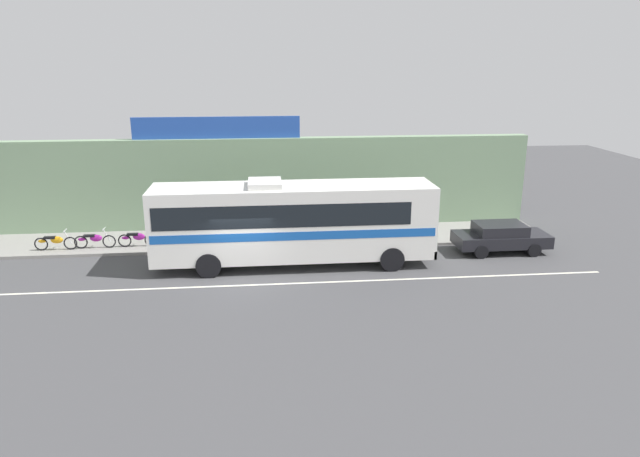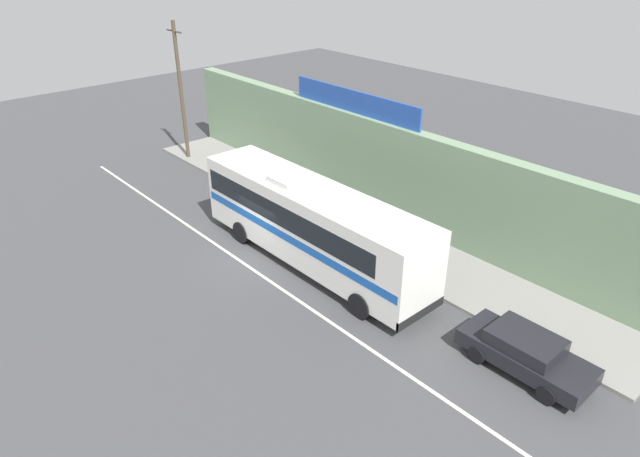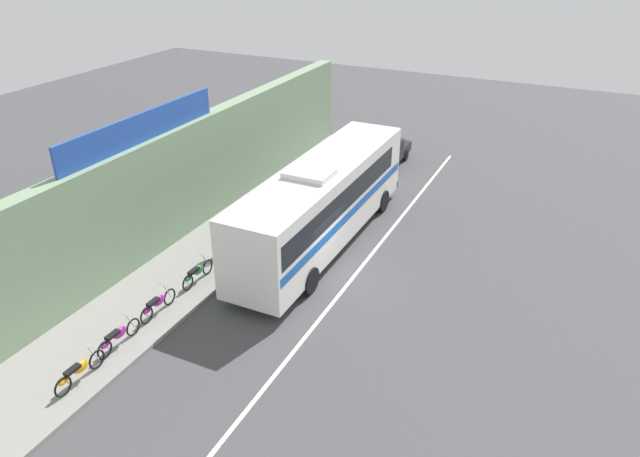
% 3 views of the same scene
% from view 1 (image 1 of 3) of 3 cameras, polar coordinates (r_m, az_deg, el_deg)
% --- Properties ---
extents(ground_plane, '(70.00, 70.00, 0.00)m').
position_cam_1_polar(ground_plane, '(24.16, -7.55, -4.87)').
color(ground_plane, '#444447').
extents(sidewalk_slab, '(30.00, 3.60, 0.14)m').
position_cam_1_polar(sidewalk_slab, '(29.04, -7.30, -1.04)').
color(sidewalk_slab, gray).
rests_on(sidewalk_slab, ground_plane).
extents(storefront_facade, '(30.00, 0.70, 4.80)m').
position_cam_1_polar(storefront_facade, '(30.54, -7.37, 4.34)').
color(storefront_facade, gray).
rests_on(storefront_facade, ground_plane).
extents(storefront_billboard, '(8.42, 0.12, 1.10)m').
position_cam_1_polar(storefront_billboard, '(30.14, -10.15, 9.75)').
color(storefront_billboard, '#234CAD').
rests_on(storefront_billboard, storefront_facade).
extents(road_center_stripe, '(30.00, 0.14, 0.01)m').
position_cam_1_polar(road_center_stripe, '(23.41, -7.59, -5.57)').
color(road_center_stripe, silver).
rests_on(road_center_stripe, ground_plane).
extents(intercity_bus, '(12.04, 2.69, 3.78)m').
position_cam_1_polar(intercity_bus, '(24.90, -2.80, 0.92)').
color(intercity_bus, white).
rests_on(intercity_bus, ground_plane).
extents(parked_car, '(4.32, 1.88, 1.37)m').
position_cam_1_polar(parked_car, '(28.23, 17.38, -0.77)').
color(parked_car, black).
rests_on(parked_car, ground_plane).
extents(motorcycle_green, '(1.93, 0.56, 0.94)m').
position_cam_1_polar(motorcycle_green, '(29.52, -24.67, -1.15)').
color(motorcycle_green, black).
rests_on(motorcycle_green, sidewalk_slab).
extents(motorcycle_red, '(1.91, 0.56, 0.94)m').
position_cam_1_polar(motorcycle_red, '(29.09, -21.36, -1.01)').
color(motorcycle_red, black).
rests_on(motorcycle_red, sidewalk_slab).
extents(motorcycle_black, '(1.86, 0.56, 0.94)m').
position_cam_1_polar(motorcycle_black, '(28.25, -13.12, -0.79)').
color(motorcycle_black, black).
rests_on(motorcycle_black, sidewalk_slab).
extents(motorcycle_purple, '(1.84, 0.56, 0.94)m').
position_cam_1_polar(motorcycle_purple, '(28.66, -17.57, -0.89)').
color(motorcycle_purple, black).
rests_on(motorcycle_purple, sidewalk_slab).
extents(pedestrian_far_right, '(0.30, 0.48, 1.61)m').
position_cam_1_polar(pedestrian_far_right, '(28.23, -8.96, 0.50)').
color(pedestrian_far_right, navy).
rests_on(pedestrian_far_right, sidewalk_slab).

